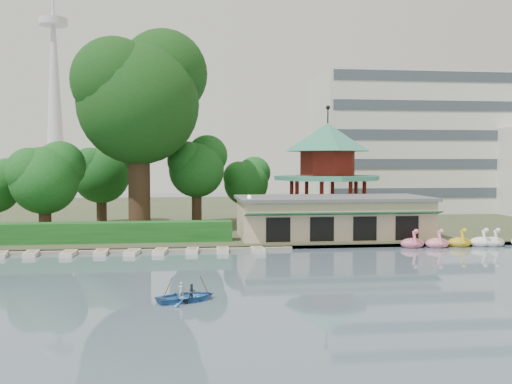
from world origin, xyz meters
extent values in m
plane|color=slate|center=(0.00, 0.00, 0.00)|extent=(220.00, 220.00, 0.00)
cube|color=#424930|center=(0.00, 52.00, 0.20)|extent=(220.00, 70.00, 0.40)
cube|color=gray|center=(0.00, 17.30, 0.15)|extent=(220.00, 0.60, 0.30)
cube|color=gray|center=(-12.00, 17.20, 0.12)|extent=(34.00, 1.60, 0.24)
cube|color=beige|center=(10.00, 22.00, 2.20)|extent=(18.00, 8.00, 3.60)
cube|color=#595B5E|center=(10.00, 22.00, 4.15)|extent=(18.60, 8.60, 0.30)
cube|color=#194C2D|center=(10.00, 17.70, 3.00)|extent=(18.00, 1.59, 0.45)
cylinder|color=beige|center=(12.00, 32.00, 1.00)|extent=(10.40, 10.40, 1.20)
cylinder|color=#368469|center=(12.00, 32.00, 5.85)|extent=(12.40, 12.40, 0.50)
cylinder|color=maroon|center=(12.00, 32.00, 7.50)|extent=(6.40, 6.40, 2.80)
cone|color=#368469|center=(12.00, 32.00, 10.50)|extent=(10.00, 10.00, 3.20)
cylinder|color=black|center=(12.00, 32.00, 13.00)|extent=(0.16, 0.16, 1.80)
cube|color=silver|center=(30.00, 50.00, 10.40)|extent=(30.00, 14.00, 20.00)
cone|color=silver|center=(-42.00, 140.00, 30.00)|extent=(6.00, 6.00, 60.00)
cylinder|color=silver|center=(-42.00, 140.00, 48.00)|extent=(8.00, 8.00, 2.00)
cube|color=#1B5C1F|center=(-15.00, 20.50, 1.30)|extent=(30.00, 2.00, 1.80)
cylinder|color=black|center=(1.50, 19.00, 2.40)|extent=(0.12, 0.12, 4.00)
sphere|color=beige|center=(1.50, 19.00, 4.50)|extent=(0.36, 0.36, 0.36)
cylinder|color=#3A281C|center=(-9.00, 28.00, 5.74)|extent=(2.25, 2.25, 10.69)
sphere|color=#164214|center=(-9.00, 28.00, 13.65)|extent=(12.50, 12.50, 12.50)
sphere|color=#164214|center=(-6.50, 29.88, 17.07)|extent=(9.38, 9.38, 9.38)
sphere|color=#164214|center=(-11.19, 26.75, 15.79)|extent=(8.75, 8.75, 8.75)
cylinder|color=#3A281C|center=(-18.00, 26.00, 2.60)|extent=(1.20, 1.20, 4.40)
sphere|color=#1B5C1F|center=(-18.00, 26.00, 5.86)|extent=(6.65, 6.65, 6.65)
sphere|color=#1B5C1F|center=(-16.67, 27.00, 7.26)|extent=(4.99, 4.99, 4.99)
sphere|color=#1B5C1F|center=(-19.16, 25.33, 6.74)|extent=(4.66, 4.66, 4.66)
sphere|color=#1B5C1F|center=(-22.96, 30.78, 6.12)|extent=(3.90, 3.90, 3.90)
cylinder|color=#3A281C|center=(-3.00, 32.00, 2.97)|extent=(1.11, 1.11, 5.14)
sphere|color=#1B5C1F|center=(-3.00, 32.00, 6.78)|extent=(6.15, 6.15, 6.15)
sphere|color=#1B5C1F|center=(-1.77, 32.92, 8.42)|extent=(4.62, 4.62, 4.62)
sphere|color=#1B5C1F|center=(-4.08, 31.38, 7.80)|extent=(4.31, 4.31, 4.31)
cylinder|color=#3A281C|center=(3.00, 36.00, 2.30)|extent=(0.96, 0.96, 3.80)
sphere|color=#1B5C1F|center=(3.00, 36.00, 5.12)|extent=(5.34, 5.34, 5.34)
sphere|color=#1B5C1F|center=(4.07, 36.80, 6.33)|extent=(4.01, 4.01, 4.01)
sphere|color=#1B5C1F|center=(2.06, 35.47, 5.88)|extent=(3.74, 3.74, 3.74)
cylinder|color=#3A281C|center=(-14.00, 36.00, 2.71)|extent=(1.18, 1.18, 4.62)
sphere|color=#1B5C1F|center=(-14.00, 36.00, 6.13)|extent=(6.53, 6.53, 6.53)
sphere|color=#1B5C1F|center=(-12.69, 36.98, 7.61)|extent=(4.90, 4.90, 4.90)
sphere|color=#1B5C1F|center=(-15.14, 35.35, 7.06)|extent=(4.57, 4.57, 4.57)
ellipsoid|color=#DF6886|center=(15.96, 16.62, 0.35)|extent=(2.16, 1.44, 0.99)
cylinder|color=#DF6886|center=(15.96, 16.07, 0.90)|extent=(0.26, 0.79, 1.29)
sphere|color=#DF6886|center=(15.96, 15.77, 1.55)|extent=(0.44, 0.44, 0.44)
ellipsoid|color=pink|center=(18.20, 16.42, 0.35)|extent=(2.16, 1.44, 0.99)
cylinder|color=pink|center=(18.20, 15.87, 0.90)|extent=(0.26, 0.79, 1.29)
sphere|color=pink|center=(18.20, 15.57, 1.55)|extent=(0.44, 0.44, 0.44)
ellipsoid|color=gold|center=(20.48, 16.68, 0.35)|extent=(2.16, 1.44, 0.99)
cylinder|color=gold|center=(20.48, 16.13, 0.90)|extent=(0.26, 0.79, 1.29)
sphere|color=gold|center=(20.48, 15.83, 1.55)|extent=(0.44, 0.44, 0.44)
ellipsoid|color=white|center=(22.53, 16.67, 0.35)|extent=(2.16, 1.44, 0.99)
cylinder|color=white|center=(22.53, 16.12, 0.90)|extent=(0.26, 0.79, 1.29)
sphere|color=white|center=(22.53, 15.82, 1.55)|extent=(0.44, 0.44, 0.44)
ellipsoid|color=white|center=(23.57, 16.52, 0.35)|extent=(2.16, 1.44, 0.99)
cylinder|color=white|center=(23.57, 15.97, 0.90)|extent=(0.26, 0.79, 1.29)
sphere|color=white|center=(23.57, 15.67, 1.55)|extent=(0.44, 0.44, 0.44)
cube|color=silver|center=(-19.09, 15.71, 0.18)|extent=(1.34, 2.43, 0.36)
cube|color=silver|center=(-16.73, 15.92, 0.18)|extent=(1.17, 2.37, 0.36)
cube|color=silver|center=(-13.72, 15.62, 0.18)|extent=(1.07, 2.33, 0.36)
cube|color=silver|center=(-11.17, 15.99, 0.18)|extent=(1.00, 2.30, 0.36)
cube|color=silver|center=(-8.62, 15.64, 0.18)|extent=(1.31, 2.42, 0.36)
cube|color=silver|center=(-6.34, 15.83, 0.18)|extent=(1.28, 2.41, 0.36)
cube|color=silver|center=(-3.66, 15.96, 0.18)|extent=(1.18, 2.37, 0.36)
cube|color=silver|center=(-1.10, 16.00, 0.18)|extent=(1.12, 2.35, 0.36)
cube|color=silver|center=(1.89, 15.64, 0.18)|extent=(1.04, 2.32, 0.36)
imported|color=#3A78B8|center=(-4.15, -0.82, 0.49)|extent=(5.60, 4.86, 0.97)
imported|color=silver|center=(-4.45, -0.62, 0.56)|extent=(0.39, 0.33, 0.92)
imported|color=#313B48|center=(-3.85, -1.02, 0.55)|extent=(0.53, 0.48, 0.89)
cylinder|color=#3A281C|center=(-5.35, -0.82, 0.35)|extent=(0.94, 0.29, 2.01)
cylinder|color=#3A281C|center=(-2.95, -0.82, 0.35)|extent=(0.94, 0.29, 2.01)
camera|label=1|loc=(-4.10, -32.06, 7.64)|focal=40.00mm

